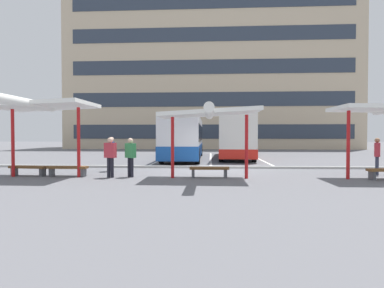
# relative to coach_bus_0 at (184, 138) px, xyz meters

# --- Properties ---
(ground_plane) EXTENTS (160.00, 160.00, 0.00)m
(ground_plane) POSITION_rel_coach_bus_0_xyz_m (2.01, -7.94, -1.58)
(ground_plane) COLOR slate
(terminal_building) EXTENTS (40.22, 11.66, 24.08)m
(terminal_building) POSITION_rel_coach_bus_0_xyz_m (2.04, 23.81, 9.09)
(terminal_building) COLOR #C6B293
(terminal_building) RESTS_ON ground
(coach_bus_0) EXTENTS (2.65, 11.52, 3.47)m
(coach_bus_0) POSITION_rel_coach_bus_0_xyz_m (0.00, 0.00, 0.00)
(coach_bus_0) COLOR silver
(coach_bus_0) RESTS_ON ground
(coach_bus_1) EXTENTS (3.15, 11.84, 3.67)m
(coach_bus_1) POSITION_rel_coach_bus_0_xyz_m (4.09, 2.01, 0.14)
(coach_bus_1) COLOR silver
(coach_bus_1) RESTS_ON ground
(lane_stripe_0) EXTENTS (0.16, 14.00, 0.01)m
(lane_stripe_0) POSITION_rel_coach_bus_0_xyz_m (-1.69, 1.09, -1.58)
(lane_stripe_0) COLOR white
(lane_stripe_0) RESTS_ON ground
(lane_stripe_1) EXTENTS (0.16, 14.00, 0.01)m
(lane_stripe_1) POSITION_rel_coach_bus_0_xyz_m (2.01, 1.09, -1.58)
(lane_stripe_1) COLOR white
(lane_stripe_1) RESTS_ON ground
(lane_stripe_2) EXTENTS (0.16, 14.00, 0.01)m
(lane_stripe_2) POSITION_rel_coach_bus_0_xyz_m (5.71, 1.09, -1.58)
(lane_stripe_2) COLOR white
(lane_stripe_2) RESTS_ON ground
(waiting_shelter_0) EXTENTS (3.93, 4.78, 3.24)m
(waiting_shelter_0) POSITION_rel_coach_bus_0_xyz_m (-5.15, -11.14, 1.41)
(waiting_shelter_0) COLOR red
(waiting_shelter_0) RESTS_ON ground
(bench_0) EXTENTS (1.72, 0.61, 0.45)m
(bench_0) POSITION_rel_coach_bus_0_xyz_m (-6.05, -10.67, -1.25)
(bench_0) COLOR brown
(bench_0) RESTS_ON ground
(bench_1) EXTENTS (1.74, 0.43, 0.45)m
(bench_1) POSITION_rel_coach_bus_0_xyz_m (-4.25, -10.72, -1.25)
(bench_1) COLOR brown
(bench_1) RESTS_ON ground
(waiting_shelter_1) EXTENTS (4.10, 4.34, 2.93)m
(waiting_shelter_1) POSITION_rel_coach_bus_0_xyz_m (1.93, -11.17, 1.08)
(waiting_shelter_1) COLOR red
(waiting_shelter_1) RESTS_ON ground
(bench_2) EXTENTS (1.69, 0.48, 0.45)m
(bench_2) POSITION_rel_coach_bus_0_xyz_m (1.93, -10.72, -1.25)
(bench_2) COLOR brown
(bench_2) RESTS_ON ground
(platform_kerb) EXTENTS (44.00, 0.24, 0.12)m
(platform_kerb) POSITION_rel_coach_bus_0_xyz_m (2.01, -6.74, -1.52)
(platform_kerb) COLOR #ADADA8
(platform_kerb) RESTS_ON ground
(waiting_passenger_0) EXTENTS (0.40, 0.53, 1.69)m
(waiting_passenger_0) POSITION_rel_coach_bus_0_xyz_m (9.56, -9.33, -0.61)
(waiting_passenger_0) COLOR #33384C
(waiting_passenger_0) RESTS_ON ground
(waiting_passenger_1) EXTENTS (0.54, 0.35, 1.71)m
(waiting_passenger_1) POSITION_rel_coach_bus_0_xyz_m (-2.27, -10.97, -0.59)
(waiting_passenger_1) COLOR black
(waiting_passenger_1) RESTS_ON ground
(waiting_passenger_2) EXTENTS (0.52, 0.46, 1.68)m
(waiting_passenger_2) POSITION_rel_coach_bus_0_xyz_m (-1.46, -10.75, -0.61)
(waiting_passenger_2) COLOR black
(waiting_passenger_2) RESTS_ON ground
(waiting_passenger_3) EXTENTS (0.40, 0.54, 1.72)m
(waiting_passenger_3) POSITION_rel_coach_bus_0_xyz_m (-2.97, -8.54, -0.59)
(waiting_passenger_3) COLOR #33384C
(waiting_passenger_3) RESTS_ON ground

